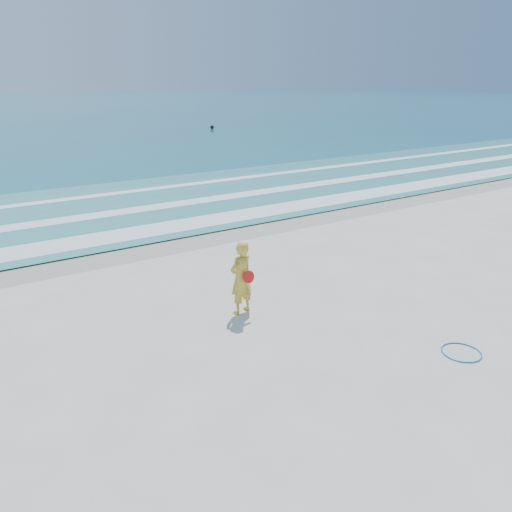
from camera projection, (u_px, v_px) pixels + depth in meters
ground at (381, 377)px, 8.57m from camera, size 400.00×400.00×0.00m
wet_sand at (167, 242)px, 15.64m from camera, size 400.00×2.40×0.00m
shallow at (115, 208)px, 19.56m from camera, size 400.00×10.00×0.01m
foam_near at (151, 230)px, 16.65m from camera, size 400.00×1.40×0.01m
foam_mid at (121, 212)px, 18.93m from camera, size 400.00×0.90×0.01m
foam_far at (96, 196)px, 21.52m from camera, size 400.00×0.60×0.01m
hoop at (461, 352)px, 9.30m from camera, size 0.95×0.95×0.03m
buoy at (212, 127)px, 49.87m from camera, size 0.37×0.37×0.37m
woman at (241, 278)px, 10.66m from camera, size 0.66×0.51×1.62m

